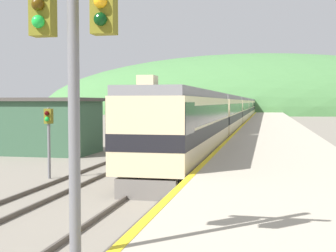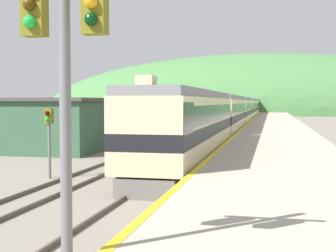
{
  "view_description": "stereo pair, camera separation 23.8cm",
  "coord_description": "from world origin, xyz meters",
  "views": [
    {
      "loc": [
        4.37,
        -0.83,
        3.65
      ],
      "look_at": [
        -0.16,
        20.63,
        2.51
      ],
      "focal_mm": 50.0,
      "sensor_mm": 36.0,
      "label": 1
    },
    {
      "loc": [
        4.6,
        -0.78,
        3.65
      ],
      "look_at": [
        -0.16,
        20.63,
        2.51
      ],
      "focal_mm": 50.0,
      "sensor_mm": 36.0,
      "label": 2
    }
  ],
  "objects": [
    {
      "name": "carriage_third",
      "position": [
        0.0,
        67.65,
        2.32
      ],
      "size": [
        3.03,
        20.28,
        4.27
      ],
      "color": "black",
      "rests_on": "ground"
    },
    {
      "name": "signal_post_siding",
      "position": [
        -5.72,
        19.58,
        2.44
      ],
      "size": [
        0.36,
        0.42,
        3.38
      ],
      "color": "slate",
      "rests_on": "ground"
    },
    {
      "name": "station_shed",
      "position": [
        -11.11,
        29.61,
        1.99
      ],
      "size": [
        7.77,
        5.16,
        3.93
      ],
      "color": "#385B42",
      "rests_on": "ground"
    },
    {
      "name": "carriage_fifth",
      "position": [
        0.0,
        109.98,
        2.32
      ],
      "size": [
        3.03,
        20.28,
        4.27
      ],
      "color": "black",
      "rests_on": "ground"
    },
    {
      "name": "carriage_fourth",
      "position": [
        0.0,
        88.82,
        2.32
      ],
      "size": [
        3.03,
        20.28,
        4.27
      ],
      "color": "black",
      "rests_on": "ground"
    },
    {
      "name": "signal_mast_main",
      "position": [
        1.15,
        6.61,
        4.43
      ],
      "size": [
        2.2,
        0.42,
        6.79
      ],
      "color": "slate",
      "rests_on": "ground"
    },
    {
      "name": "track_main",
      "position": [
        0.0,
        70.0,
        0.08
      ],
      "size": [
        1.52,
        180.0,
        0.16
      ],
      "color": "#4C443D",
      "rests_on": "ground"
    },
    {
      "name": "track_siding",
      "position": [
        -4.13,
        70.0,
        0.08
      ],
      "size": [
        1.52,
        180.0,
        0.16
      ],
      "color": "#4C443D",
      "rests_on": "ground"
    },
    {
      "name": "siding_train",
      "position": [
        -4.13,
        56.77,
        1.94
      ],
      "size": [
        2.9,
        32.03,
        3.76
      ],
      "color": "black",
      "rests_on": "ground"
    },
    {
      "name": "distant_hills",
      "position": [
        0.0,
        150.98,
        0.0
      ],
      "size": [
        143.54,
        64.59,
        37.58
      ],
      "color": "#477A42",
      "rests_on": "ground"
    },
    {
      "name": "carriage_second",
      "position": [
        0.0,
        46.49,
        2.32
      ],
      "size": [
        3.03,
        20.28,
        4.27
      ],
      "color": "black",
      "rests_on": "ground"
    },
    {
      "name": "platform",
      "position": [
        5.01,
        50.0,
        0.5
      ],
      "size": [
        6.79,
        140.0,
        1.01
      ],
      "color": "#B2A893",
      "rests_on": "ground"
    },
    {
      "name": "express_train_lead_car",
      "position": [
        0.0,
        25.34,
        2.34
      ],
      "size": [
        3.04,
        19.79,
        4.63
      ],
      "color": "black",
      "rests_on": "ground"
    }
  ]
}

